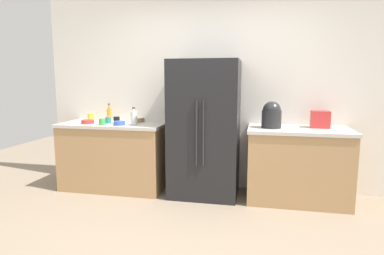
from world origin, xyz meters
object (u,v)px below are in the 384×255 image
object	(u,v)px
bottle_a	(134,118)
bowl_a	(119,123)
cup_d	(91,117)
refrigerator	(205,129)
toaster	(320,119)
cup_c	(117,120)
bottle_b	(109,114)
bowl_b	(88,122)
cup_a	(108,120)
bowl_c	(139,120)
rice_cooker	(272,115)
cup_b	(102,122)

from	to	relation	value
bottle_a	bowl_a	bearing A→B (deg)	-152.78
cup_d	bowl_a	bearing A→B (deg)	-29.67
refrigerator	toaster	xyz separation A→B (m)	(1.40, 0.12, 0.14)
toaster	cup_c	bearing A→B (deg)	-176.89
cup_d	cup_c	bearing A→B (deg)	-21.47
bottle_a	cup_d	world-z (taller)	bottle_a
bottle_a	cup_d	distance (m)	0.79
bottle_b	bowl_b	distance (m)	0.35
bottle_b	cup_a	distance (m)	0.27
bottle_b	cup_a	size ratio (longest dim) A/B	2.88
cup_c	toaster	bearing A→B (deg)	3.11
cup_a	cup_d	xyz separation A→B (m)	(-0.37, 0.21, 0.01)
cup_a	bowl_c	size ratio (longest dim) A/B	0.60
refrigerator	bowl_b	distance (m)	1.57
cup_c	bowl_a	distance (m)	0.18
refrigerator	toaster	bearing A→B (deg)	4.90
refrigerator	bowl_b	world-z (taller)	refrigerator
rice_cooker	bottle_b	world-z (taller)	rice_cooker
cup_b	cup_a	bearing A→B (deg)	85.92
rice_cooker	bowl_a	xyz separation A→B (m)	(-1.90, -0.16, -0.13)
refrigerator	cup_c	bearing A→B (deg)	-179.00
rice_cooker	bottle_a	bearing A→B (deg)	-177.66
bottle_b	bowl_c	world-z (taller)	bottle_b
bowl_a	bowl_b	xyz separation A→B (m)	(-0.48, 0.06, -0.00)
refrigerator	bottle_b	bearing A→B (deg)	171.85
bowl_b	bowl_c	xyz separation A→B (m)	(0.62, 0.28, 0.00)
bowl_c	bottle_b	bearing A→B (deg)	177.13
bottle_b	bowl_a	world-z (taller)	bottle_b
toaster	bowl_b	distance (m)	2.97
toaster	bottle_b	size ratio (longest dim) A/B	0.85
cup_c	bowl_a	world-z (taller)	cup_c
bottle_b	bowl_b	size ratio (longest dim) A/B	1.47
cup_b	bowl_c	size ratio (longest dim) A/B	0.60
bowl_b	cup_d	bearing A→B (deg)	111.26
cup_b	bowl_b	xyz separation A→B (m)	(-0.25, 0.09, -0.02)
toaster	cup_c	distance (m)	2.59
toaster	bottle_b	xyz separation A→B (m)	(-2.80, 0.08, -0.01)
refrigerator	bottle_b	distance (m)	1.42
cup_a	cup_b	size ratio (longest dim) A/B	1.01
cup_b	bowl_c	distance (m)	0.52
bottle_b	cup_d	distance (m)	0.27
cup_d	bowl_b	world-z (taller)	cup_d
cup_b	bowl_a	distance (m)	0.23
refrigerator	bowl_a	xyz separation A→B (m)	(-1.08, -0.17, 0.07)
cup_c	bowl_b	world-z (taller)	cup_c
cup_c	bowl_b	bearing A→B (deg)	-167.81
bottle_b	cup_c	size ratio (longest dim) A/B	2.71
refrigerator	bowl_c	xyz separation A→B (m)	(-0.94, 0.18, 0.07)
cup_d	bowl_c	xyz separation A→B (m)	(0.73, 0.01, -0.02)
bottle_a	cup_a	world-z (taller)	bottle_a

